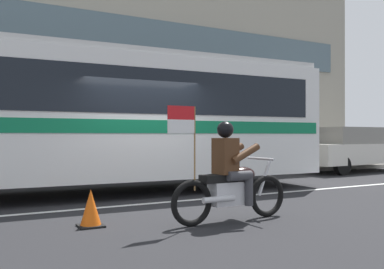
{
  "coord_description": "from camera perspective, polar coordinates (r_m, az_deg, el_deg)",
  "views": [
    {
      "loc": [
        -3.3,
        -8.27,
        1.35
      ],
      "look_at": [
        0.73,
        -0.86,
        1.36
      ],
      "focal_mm": 39.35,
      "sensor_mm": 36.0,
      "label": 1
    }
  ],
  "objects": [
    {
      "name": "ground_plane",
      "position": [
        9.01,
        -6.78,
        -8.71
      ],
      "size": [
        60.0,
        60.0,
        0.0
      ],
      "primitive_type": "plane",
      "color": "black"
    },
    {
      "name": "fire_hydrant",
      "position": [
        12.41,
        -21.13,
        -3.93
      ],
      "size": [
        0.22,
        0.3,
        0.75
      ],
      "color": "red",
      "rests_on": "sidewalk_curb"
    },
    {
      "name": "transit_bus",
      "position": [
        9.73,
        -15.47,
        3.06
      ],
      "size": [
        11.99,
        2.99,
        3.22
      ],
      "color": "white",
      "rests_on": "ground_plane"
    },
    {
      "name": "traffic_cone",
      "position": [
        6.46,
        -13.56,
        -9.81
      ],
      "size": [
        0.36,
        0.36,
        0.55
      ],
      "color": "#EA590F",
      "rests_on": "ground_plane"
    },
    {
      "name": "sidewalk_curb",
      "position": [
        13.83,
        -14.67,
        -5.38
      ],
      "size": [
        28.0,
        3.8,
        0.15
      ],
      "primitive_type": "cube",
      "color": "#A39E93",
      "rests_on": "ground_plane"
    },
    {
      "name": "lane_center_stripe",
      "position": [
        8.46,
        -5.25,
        -9.24
      ],
      "size": [
        26.6,
        0.14,
        0.01
      ],
      "primitive_type": "cube",
      "color": "silver",
      "rests_on": "ground_plane"
    },
    {
      "name": "motorcycle_with_rider",
      "position": [
        6.62,
        5.22,
        -6.0
      ],
      "size": [
        2.2,
        0.64,
        1.78
      ],
      "color": "black",
      "rests_on": "ground_plane"
    },
    {
      "name": "parked_sedan_curbside",
      "position": [
        16.61,
        20.63,
        -1.81
      ],
      "size": [
        4.63,
        2.03,
        1.64
      ],
      "color": "silver",
      "rests_on": "ground_plane"
    }
  ]
}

